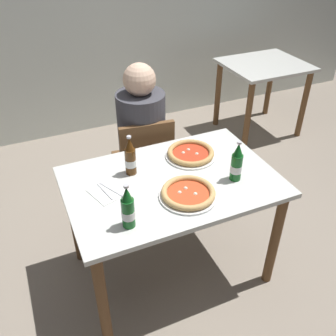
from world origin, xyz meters
The scene contains 12 objects.
ground_plane centered at (0.00, 0.00, 0.00)m, with size 8.00×8.00×0.00m, color gray.
back_wall_tiled centered at (0.00, 2.20, 1.30)m, with size 7.00×0.10×2.60m, color silver.
dining_table_main centered at (0.00, 0.00, 0.64)m, with size 1.20×0.80×0.75m.
chair_behind_table centered at (0.06, 0.61, 0.48)m, with size 0.44×0.44×0.85m.
diner_seated centered at (0.06, 0.66, 0.58)m, with size 0.34×0.34×1.21m.
dining_table_background centered at (1.65, 1.40, 0.59)m, with size 0.80×0.70×0.75m.
pizza_margherita_near centered at (0.21, 0.18, 0.77)m, with size 0.32×0.32×0.04m.
pizza_marinara_far centered at (0.02, -0.17, 0.77)m, with size 0.32×0.32×0.04m.
beer_bottle_left centered at (-0.34, -0.26, 0.85)m, with size 0.07×0.07×0.25m.
beer_bottle_center centered at (-0.19, 0.16, 0.85)m, with size 0.07×0.07×0.25m.
beer_bottle_right centered at (0.34, -0.14, 0.85)m, with size 0.07×0.07×0.25m.
napkin_with_cutlery centered at (-0.36, 0.04, 0.75)m, with size 0.23×0.23×0.01m.
Camera 1 is at (-0.71, -1.55, 2.02)m, focal length 39.96 mm.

